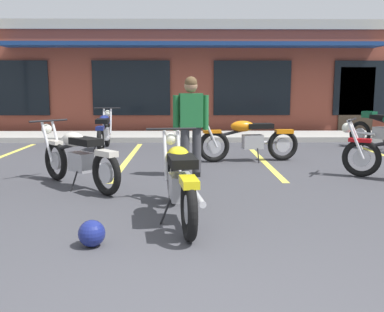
# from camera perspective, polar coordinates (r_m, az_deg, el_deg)

# --- Properties ---
(ground_plane) EXTENTS (80.00, 80.00, 0.00)m
(ground_plane) POSITION_cam_1_polar(r_m,az_deg,el_deg) (5.99, 1.04, -5.75)
(ground_plane) COLOR #3D3D42
(sidewalk_kerb) EXTENTS (22.00, 1.80, 0.14)m
(sidewalk_kerb) POSITION_cam_1_polar(r_m,az_deg,el_deg) (12.94, 0.05, 2.54)
(sidewalk_kerb) COLOR #A8A59E
(sidewalk_kerb) RESTS_ON ground_plane
(brick_storefront_building) EXTENTS (18.98, 6.10, 3.55)m
(brick_storefront_building) POSITION_cam_1_polar(r_m,az_deg,el_deg) (16.76, -0.14, 9.85)
(brick_storefront_building) COLOR brown
(brick_storefront_building) RESTS_ON ground_plane
(painted_stall_lines) EXTENTS (14.10, 4.80, 0.01)m
(painted_stall_lines) POSITION_cam_1_polar(r_m,az_deg,el_deg) (9.39, 0.37, -0.34)
(painted_stall_lines) COLOR #DBCC4C
(painted_stall_lines) RESTS_ON ground_plane
(motorcycle_foreground_classic) EXTENTS (0.72, 2.10, 0.98)m
(motorcycle_foreground_classic) POSITION_cam_1_polar(r_m,az_deg,el_deg) (5.09, -1.58, -3.05)
(motorcycle_foreground_classic) COLOR black
(motorcycle_foreground_classic) RESTS_ON ground_plane
(motorcycle_red_sportbike) EXTENTS (1.63, 1.67, 0.98)m
(motorcycle_red_sportbike) POSITION_cam_1_polar(r_m,az_deg,el_deg) (6.92, -14.37, -0.12)
(motorcycle_red_sportbike) COLOR black
(motorcycle_red_sportbike) RESTS_ON ground_plane
(motorcycle_blue_standard) EXTENTS (2.10, 0.72, 0.98)m
(motorcycle_blue_standard) POSITION_cam_1_polar(r_m,az_deg,el_deg) (9.08, 7.14, 2.20)
(motorcycle_blue_standard) COLOR black
(motorcycle_blue_standard) RESTS_ON ground_plane
(motorcycle_green_cafe_racer) EXTENTS (0.66, 2.11, 0.98)m
(motorcycle_green_cafe_racer) POSITION_cam_1_polar(r_m,az_deg,el_deg) (10.77, -11.19, 3.16)
(motorcycle_green_cafe_racer) COLOR black
(motorcycle_green_cafe_racer) RESTS_ON ground_plane
(person_by_back_row) EXTENTS (0.61, 0.32, 1.68)m
(person_by_back_row) POSITION_cam_1_polar(r_m,az_deg,el_deg) (7.44, -0.15, 4.57)
(person_by_back_row) COLOR black
(person_by_back_row) RESTS_ON ground_plane
(helmet_on_pavement) EXTENTS (0.26, 0.26, 0.26)m
(helmet_on_pavement) POSITION_cam_1_polar(r_m,az_deg,el_deg) (4.42, -12.70, -9.64)
(helmet_on_pavement) COLOR navy
(helmet_on_pavement) RESTS_ON ground_plane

